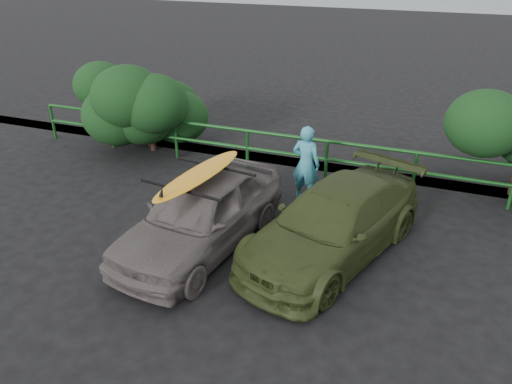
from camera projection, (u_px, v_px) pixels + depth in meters
The scene contains 8 objects.
ground at pixel (190, 294), 8.09m from camera, with size 80.00×80.00×0.00m, color black.
guardrail at pixel (286, 155), 12.03m from camera, with size 14.00×0.08×1.04m, color #154B19, non-canonical shape.
shrub_left at pixel (124, 107), 13.64m from camera, with size 3.20×2.40×2.14m, color #153B16, non-canonical shape.
sedan at pixel (201, 213), 9.06m from camera, with size 1.63×4.06×1.38m, color #5F5655.
olive_vehicle at pixel (333, 223), 8.87m from camera, with size 1.76×4.34×1.26m, color #35411C.
man at pixel (306, 164), 10.68m from camera, with size 0.62×0.41×1.71m, color teal.
roof_rack at pixel (199, 178), 8.74m from camera, with size 1.66×1.16×0.06m, color black, non-canonical shape.
surfboard at pixel (199, 174), 8.71m from camera, with size 0.52×2.49×0.07m, color orange.
Camera 1 is at (3.31, -5.68, 5.11)m, focal length 35.00 mm.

